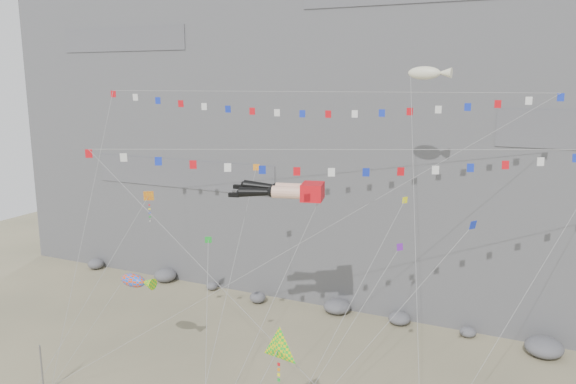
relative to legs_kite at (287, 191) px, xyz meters
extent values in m
cube|color=slate|center=(-0.18, 26.73, 11.00)|extent=(80.00, 28.00, 50.00)
cylinder|color=gray|center=(-14.21, -10.22, -12.16)|extent=(0.12, 0.12, 3.70)
cube|color=red|center=(1.82, 0.46, 0.01)|extent=(1.93, 2.34, 1.21)
cylinder|color=#FDBC9E|center=(0.25, -0.55, 0.01)|extent=(2.20, 1.35, 0.89)
sphere|color=black|center=(-0.74, -0.79, 0.01)|extent=(0.82, 0.82, 0.82)
cone|color=black|center=(-1.92, -1.07, -0.06)|extent=(2.55, 1.30, 0.83)
cube|color=black|center=(-3.50, -1.45, -0.33)|extent=(0.85, 0.53, 0.30)
cylinder|color=#FDBC9E|center=(-0.03, 0.63, 0.01)|extent=(2.20, 1.35, 0.89)
sphere|color=black|center=(-1.03, 0.39, 0.01)|extent=(0.82, 0.82, 0.82)
cone|color=black|center=(-2.20, 0.10, 0.13)|extent=(2.56, 1.30, 0.89)
cube|color=black|center=(-3.78, -0.28, 0.04)|extent=(0.85, 0.53, 0.30)
cylinder|color=gray|center=(1.18, -6.74, -6.97)|extent=(0.03, 0.03, 20.09)
cylinder|color=gray|center=(-7.00, -2.54, -3.52)|extent=(0.03, 0.03, 29.00)
cylinder|color=gray|center=(8.34, -5.07, -5.26)|extent=(0.03, 0.03, 19.66)
cylinder|color=gray|center=(-13.49, -5.45, -7.62)|extent=(0.03, 0.03, 16.22)
cylinder|color=gray|center=(-12.46, -6.95, -10.44)|extent=(0.03, 0.03, 9.38)
cylinder|color=gray|center=(10.07, -1.03, -2.84)|extent=(0.03, 0.03, 25.92)
cylinder|color=gray|center=(-2.86, -3.60, -6.55)|extent=(0.03, 0.03, 21.30)
cylinder|color=gray|center=(6.10, -6.15, -8.24)|extent=(0.03, 0.03, 15.18)
cylinder|color=gray|center=(-1.47, -8.66, -8.35)|extent=(0.03, 0.03, 13.93)
cylinder|color=gray|center=(5.95, -5.27, -7.12)|extent=(0.03, 0.03, 20.01)
cylinder|color=gray|center=(8.36, -7.09, -7.04)|extent=(0.03, 0.03, 18.15)
camera|label=1|loc=(16.64, -35.69, 7.88)|focal=35.00mm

